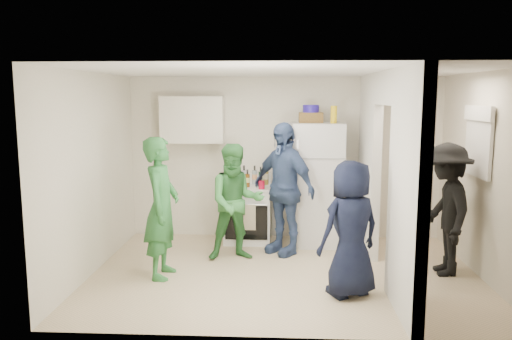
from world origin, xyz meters
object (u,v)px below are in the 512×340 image
(yellow_cup_stack_top, at_px, (334,115))
(person_green_left, at_px, (162,208))
(fridge, at_px, (317,184))
(wicker_basket, at_px, (311,118))
(stove, at_px, (248,214))
(blue_bowl, at_px, (311,109))
(person_green_center, at_px, (236,202))
(person_navy, at_px, (351,229))
(person_nook, at_px, (446,209))
(person_denim, at_px, (283,188))

(yellow_cup_stack_top, distance_m, person_green_left, 2.82)
(fridge, height_order, wicker_basket, wicker_basket)
(person_green_left, bearing_deg, yellow_cup_stack_top, -54.99)
(stove, height_order, person_green_left, person_green_left)
(blue_bowl, height_order, person_green_center, blue_bowl)
(fridge, distance_m, person_navy, 2.01)
(person_green_left, height_order, person_nook, person_green_left)
(person_denim, bearing_deg, person_green_left, -102.29)
(person_navy, bearing_deg, yellow_cup_stack_top, -118.17)
(wicker_basket, xyz_separation_m, person_nook, (1.61, -1.28, -1.07))
(person_green_left, height_order, person_denim, person_denim)
(person_green_center, bearing_deg, yellow_cup_stack_top, 14.56)
(yellow_cup_stack_top, xyz_separation_m, person_green_left, (-2.20, -1.41, -1.08))
(fridge, relative_size, person_denim, 0.98)
(person_green_left, xyz_separation_m, person_denim, (1.48, 1.01, 0.06))
(blue_bowl, height_order, yellow_cup_stack_top, blue_bowl)
(person_denim, bearing_deg, person_navy, -20.40)
(person_green_center, height_order, person_navy, person_green_center)
(blue_bowl, distance_m, person_green_center, 1.82)
(person_green_left, bearing_deg, person_denim, -53.24)
(person_green_left, relative_size, person_navy, 1.13)
(person_denim, bearing_deg, person_nook, 23.29)
(stove, height_order, person_nook, person_nook)
(person_green_center, bearing_deg, stove, 70.35)
(wicker_basket, xyz_separation_m, yellow_cup_stack_top, (0.32, -0.15, 0.05))
(person_nook, bearing_deg, person_green_center, -97.58)
(stove, distance_m, person_green_center, 0.91)
(fridge, bearing_deg, person_green_center, -144.72)
(wicker_basket, height_order, person_navy, wicker_basket)
(person_nook, bearing_deg, wicker_basket, -126.90)
(blue_bowl, height_order, person_green_left, blue_bowl)
(person_navy, height_order, person_nook, person_nook)
(person_green_center, xyz_separation_m, person_nook, (2.65, -0.43, 0.03))
(fridge, relative_size, wicker_basket, 5.19)
(person_denim, distance_m, person_nook, 2.14)
(fridge, relative_size, yellow_cup_stack_top, 7.27)
(wicker_basket, distance_m, blue_bowl, 0.13)
(stove, bearing_deg, yellow_cup_stack_top, -5.91)
(person_green_center, bearing_deg, blue_bowl, 26.63)
(fridge, relative_size, person_green_left, 1.05)
(wicker_basket, distance_m, person_green_left, 2.65)
(blue_bowl, relative_size, yellow_cup_stack_top, 0.96)
(fridge, bearing_deg, wicker_basket, 153.43)
(yellow_cup_stack_top, distance_m, person_nook, 2.05)
(fridge, bearing_deg, person_green_left, -142.67)
(stove, height_order, fridge, fridge)
(fridge, relative_size, person_nook, 1.11)
(yellow_cup_stack_top, bearing_deg, person_navy, -89.46)
(stove, height_order, blue_bowl, blue_bowl)
(yellow_cup_stack_top, relative_size, person_green_left, 0.14)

